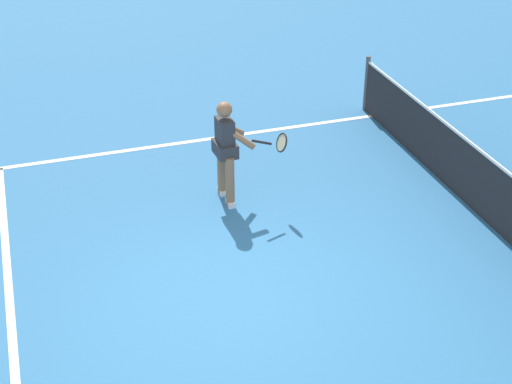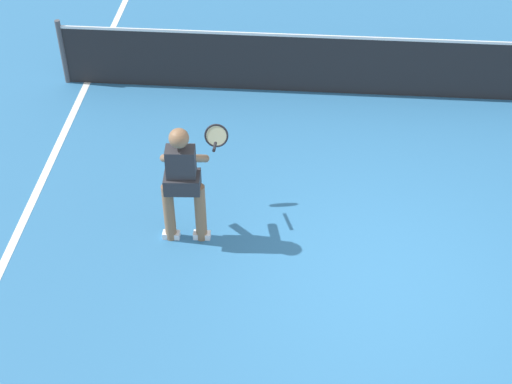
# 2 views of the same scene
# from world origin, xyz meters

# --- Properties ---
(ground_plane) EXTENTS (28.35, 28.35, 0.00)m
(ground_plane) POSITION_xyz_m (0.00, 0.00, 0.00)
(ground_plane) COLOR teal
(service_line_marking) EXTENTS (8.62, 0.10, 0.01)m
(service_line_marking) POSITION_xyz_m (0.00, -2.60, 0.00)
(service_line_marking) COLOR white
(service_line_marking) RESTS_ON ground
(sideline_left_marking) EXTENTS (0.10, 19.81, 0.01)m
(sideline_left_marking) POSITION_xyz_m (-4.31, 0.00, 0.00)
(sideline_left_marking) COLOR white
(sideline_left_marking) RESTS_ON ground
(tennis_player) EXTENTS (0.75, 0.96, 1.55)m
(tennis_player) POSITION_xyz_m (-2.29, 0.56, 0.85)
(tennis_player) COLOR #8C6647
(tennis_player) RESTS_ON ground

